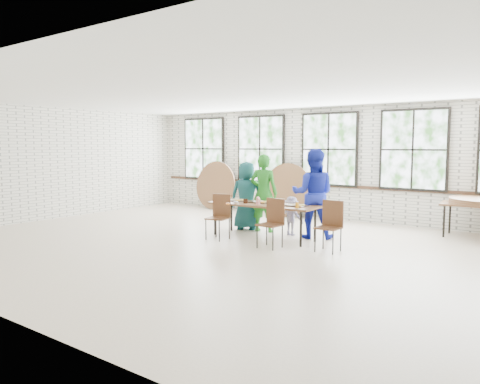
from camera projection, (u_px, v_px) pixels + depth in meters
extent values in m
plane|color=beige|center=(228.00, 247.00, 9.12)|extent=(12.00, 12.00, 0.00)
plane|color=white|center=(228.00, 91.00, 8.82)|extent=(12.00, 12.00, 0.00)
plane|color=silver|center=(330.00, 163.00, 12.58)|extent=(12.00, 0.00, 12.00)
plane|color=silver|center=(50.00, 163.00, 12.49)|extent=(0.00, 9.00, 9.00)
cube|color=#422819|center=(329.00, 186.00, 12.62)|extent=(11.80, 0.05, 0.08)
cube|color=black|center=(204.00, 149.00, 15.08)|extent=(1.62, 0.05, 1.97)
cube|color=white|center=(203.00, 149.00, 15.05)|extent=(1.50, 0.01, 1.85)
cube|color=black|center=(261.00, 149.00, 13.79)|extent=(1.62, 0.05, 1.97)
cube|color=white|center=(260.00, 149.00, 13.76)|extent=(1.50, 0.01, 1.85)
cube|color=black|center=(329.00, 149.00, 12.50)|extent=(1.62, 0.05, 1.97)
cube|color=white|center=(328.00, 149.00, 12.47)|extent=(1.50, 0.01, 1.85)
cube|color=black|center=(413.00, 150.00, 11.21)|extent=(1.62, 0.05, 1.97)
cube|color=white|center=(413.00, 150.00, 11.18)|extent=(1.50, 0.01, 1.85)
cube|color=brown|center=(263.00, 205.00, 9.95)|extent=(2.43, 0.90, 0.04)
cylinder|color=black|center=(215.00, 219.00, 10.38)|extent=(0.05, 0.05, 0.70)
cylinder|color=black|center=(231.00, 216.00, 10.86)|extent=(0.05, 0.05, 0.70)
cylinder|color=black|center=(301.00, 229.00, 9.11)|extent=(0.05, 0.05, 0.70)
cylinder|color=black|center=(315.00, 225.00, 9.59)|extent=(0.05, 0.05, 0.70)
cube|color=#53311B|center=(218.00, 218.00, 9.83)|extent=(0.49, 0.48, 0.03)
cube|color=#53311B|center=(222.00, 206.00, 9.97)|extent=(0.42, 0.11, 0.50)
cylinder|color=black|center=(206.00, 229.00, 9.82)|extent=(0.02, 0.02, 0.44)
cylinder|color=black|center=(216.00, 227.00, 10.09)|extent=(0.02, 0.02, 0.44)
cylinder|color=black|center=(219.00, 231.00, 9.61)|extent=(0.02, 0.02, 0.44)
cylinder|color=black|center=(229.00, 229.00, 9.88)|extent=(0.02, 0.02, 0.44)
cube|color=#53311B|center=(270.00, 225.00, 9.01)|extent=(0.44, 0.42, 0.03)
cube|color=#53311B|center=(276.00, 211.00, 9.13)|extent=(0.42, 0.05, 0.50)
cylinder|color=black|center=(257.00, 237.00, 9.00)|extent=(0.02, 0.02, 0.44)
cylinder|color=black|center=(267.00, 234.00, 9.28)|extent=(0.02, 0.02, 0.44)
cylinder|color=black|center=(273.00, 239.00, 8.79)|extent=(0.02, 0.02, 0.44)
cylinder|color=black|center=(282.00, 236.00, 9.07)|extent=(0.02, 0.02, 0.44)
cube|color=#53311B|center=(328.00, 228.00, 8.68)|extent=(0.42, 0.40, 0.03)
cube|color=#53311B|center=(333.00, 213.00, 8.81)|extent=(0.42, 0.03, 0.50)
cylinder|color=black|center=(315.00, 240.00, 8.67)|extent=(0.02, 0.02, 0.44)
cylinder|color=black|center=(323.00, 238.00, 8.94)|extent=(0.02, 0.02, 0.44)
cylinder|color=black|center=(333.00, 243.00, 8.46)|extent=(0.02, 0.02, 0.44)
cylinder|color=black|center=(341.00, 240.00, 8.73)|extent=(0.02, 0.02, 0.44)
imported|color=#175848|center=(247.00, 196.00, 10.99)|extent=(0.92, 0.76, 1.61)
imported|color=#20761F|center=(264.00, 193.00, 10.70)|extent=(0.73, 0.56, 1.79)
imported|color=#1C133D|center=(291.00, 216.00, 10.31)|extent=(0.56, 0.33, 0.86)
imported|color=#1725A4|center=(313.00, 194.00, 9.95)|extent=(1.14, 1.04, 1.90)
cylinder|color=black|center=(444.00, 221.00, 10.08)|extent=(0.04, 0.04, 0.70)
cylinder|color=black|center=(450.00, 218.00, 10.52)|extent=(0.04, 0.04, 0.70)
cube|color=black|center=(235.00, 200.00, 10.48)|extent=(0.44, 0.33, 0.02)
cube|color=black|center=(260.00, 202.00, 10.14)|extent=(0.44, 0.33, 0.02)
cube|color=black|center=(296.00, 206.00, 9.56)|extent=(0.44, 0.33, 0.02)
cylinder|color=black|center=(245.00, 201.00, 10.04)|extent=(0.09, 0.09, 0.09)
cube|color=red|center=(258.00, 202.00, 9.80)|extent=(0.07, 0.07, 0.11)
cylinder|color=blue|center=(273.00, 203.00, 9.71)|extent=(0.07, 0.07, 0.10)
cylinder|color=orange|center=(297.00, 205.00, 9.28)|extent=(0.07, 0.07, 0.11)
cylinder|color=white|center=(276.00, 204.00, 9.53)|extent=(0.17, 0.17, 0.10)
ellipsoid|color=white|center=(236.00, 202.00, 10.05)|extent=(0.11, 0.11, 0.05)
ellipsoid|color=white|center=(287.00, 205.00, 9.56)|extent=(0.11, 0.11, 0.05)
cylinder|color=brown|center=(216.00, 185.00, 14.63)|extent=(1.50, 0.24, 1.49)
cylinder|color=brown|center=(215.00, 186.00, 14.51)|extent=(1.50, 0.29, 1.49)
cylinder|color=brown|center=(286.00, 190.00, 13.13)|extent=(1.50, 0.28, 1.49)
cylinder|color=brown|center=(287.00, 190.00, 13.00)|extent=(1.50, 0.35, 1.48)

